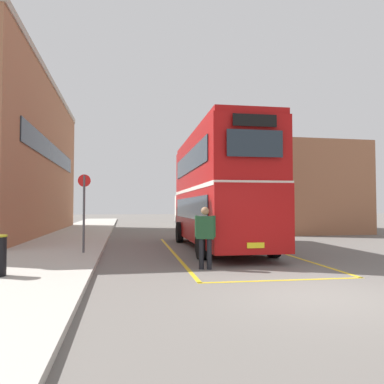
{
  "coord_description": "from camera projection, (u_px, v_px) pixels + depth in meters",
  "views": [
    {
      "loc": [
        -3.76,
        -6.9,
        1.74
      ],
      "look_at": [
        -0.2,
        12.23,
        2.52
      ],
      "focal_mm": 34.93,
      "sensor_mm": 36.0,
      "label": 1
    }
  ],
  "objects": [
    {
      "name": "bus_stop_sign",
      "position": [
        84.0,
        205.0,
        13.16
      ],
      "size": [
        0.44,
        0.08,
        2.75
      ],
      "color": "#4C4C51",
      "rests_on": "sidewalk_left"
    },
    {
      "name": "bay_marking_yellow",
      "position": [
        230.0,
        254.0,
        13.73
      ],
      "size": [
        4.47,
        11.83,
        0.01
      ],
      "color": "gold",
      "rests_on": "ground"
    },
    {
      "name": "double_decker_bus",
      "position": [
        218.0,
        189.0,
        15.64
      ],
      "size": [
        2.98,
        9.79,
        4.75
      ],
      "color": "black",
      "rests_on": "ground"
    },
    {
      "name": "pedestrian_boarding",
      "position": [
        205.0,
        233.0,
        10.44
      ],
      "size": [
        0.56,
        0.37,
        1.74
      ],
      "color": "black",
      "rests_on": "ground"
    },
    {
      "name": "single_deck_bus",
      "position": [
        195.0,
        208.0,
        35.51
      ],
      "size": [
        2.95,
        8.55,
        3.02
      ],
      "color": "black",
      "rests_on": "ground"
    },
    {
      "name": "brick_building_left",
      "position": [
        4.0,
        157.0,
        22.96
      ],
      "size": [
        5.88,
        20.45,
        9.63
      ],
      "color": "#9E6647",
      "rests_on": "ground"
    },
    {
      "name": "ground_plane",
      "position": [
        189.0,
        237.0,
        21.54
      ],
      "size": [
        135.6,
        135.6,
        0.0
      ],
      "primitive_type": "plane",
      "color": "#66605B"
    },
    {
      "name": "depot_building_right",
      "position": [
        273.0,
        192.0,
        31.34
      ],
      "size": [
        6.42,
        17.39,
        5.96
      ],
      "color": "#9E6647",
      "rests_on": "ground"
    },
    {
      "name": "sidewalk_left",
      "position": [
        77.0,
        234.0,
        22.72
      ],
      "size": [
        4.0,
        57.6,
        0.14
      ],
      "primitive_type": "cube",
      "color": "#B2ADA3",
      "rests_on": "ground"
    }
  ]
}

